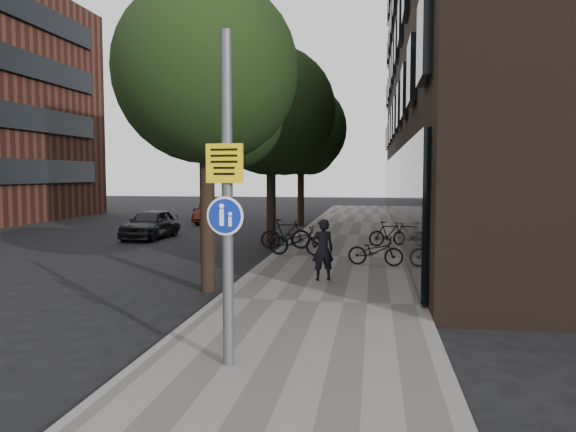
% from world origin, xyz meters
% --- Properties ---
extents(ground, '(120.00, 120.00, 0.00)m').
position_xyz_m(ground, '(0.00, 0.00, 0.00)').
color(ground, black).
rests_on(ground, ground).
extents(sidewalk, '(4.50, 60.00, 0.12)m').
position_xyz_m(sidewalk, '(0.25, 10.00, 0.06)').
color(sidewalk, slate).
rests_on(sidewalk, ground).
extents(curb_edge, '(0.15, 60.00, 0.13)m').
position_xyz_m(curb_edge, '(-2.00, 10.00, 0.07)').
color(curb_edge, slate).
rests_on(curb_edge, ground).
extents(building_right_dark_brick, '(12.00, 40.00, 18.00)m').
position_xyz_m(building_right_dark_brick, '(8.50, 22.00, 9.00)').
color(building_right_dark_brick, black).
rests_on(building_right_dark_brick, ground).
extents(street_tree_near, '(4.40, 4.40, 7.50)m').
position_xyz_m(street_tree_near, '(-2.53, 4.64, 5.11)').
color(street_tree_near, black).
rests_on(street_tree_near, ground).
extents(street_tree_mid, '(5.00, 5.00, 7.80)m').
position_xyz_m(street_tree_mid, '(-2.53, 13.14, 5.11)').
color(street_tree_mid, black).
rests_on(street_tree_mid, ground).
extents(street_tree_far, '(5.00, 5.00, 7.80)m').
position_xyz_m(street_tree_far, '(-2.53, 22.14, 5.11)').
color(street_tree_far, black).
rests_on(street_tree_far, ground).
extents(signpost, '(0.55, 0.16, 4.73)m').
position_xyz_m(signpost, '(-0.68, -0.86, 2.51)').
color(signpost, '#595B5E').
rests_on(signpost, sidewalk).
extents(pedestrian, '(0.67, 0.54, 1.59)m').
position_xyz_m(pedestrian, '(0.08, 5.74, 0.91)').
color(pedestrian, black).
rests_on(pedestrian, sidewalk).
extents(parked_bike_facade_near, '(1.72, 0.81, 0.87)m').
position_xyz_m(parked_bike_facade_near, '(1.44, 8.31, 0.55)').
color(parked_bike_facade_near, black).
rests_on(parked_bike_facade_near, sidewalk).
extents(parked_bike_facade_far, '(1.62, 0.90, 0.94)m').
position_xyz_m(parked_bike_facade_far, '(1.95, 12.93, 0.59)').
color(parked_bike_facade_far, black).
rests_on(parked_bike_facade_far, sidewalk).
extents(parked_bike_curb_near, '(1.98, 0.88, 1.00)m').
position_xyz_m(parked_bike_curb_near, '(-1.17, 10.03, 0.62)').
color(parked_bike_curb_near, black).
rests_on(parked_bike_curb_near, sidewalk).
extents(parked_bike_curb_far, '(1.88, 0.84, 1.09)m').
position_xyz_m(parked_bike_curb_far, '(-1.80, 11.57, 0.67)').
color(parked_bike_curb_far, black).
rests_on(parked_bike_curb_far, sidewalk).
extents(parked_car_near, '(1.70, 3.90, 1.31)m').
position_xyz_m(parked_car_near, '(-8.38, 14.93, 0.65)').
color(parked_car_near, black).
rests_on(parked_car_near, ground).
extents(parked_car_mid, '(1.30, 3.67, 1.21)m').
position_xyz_m(parked_car_mid, '(-7.91, 22.81, 0.60)').
color(parked_car_mid, maroon).
rests_on(parked_car_mid, ground).
extents(parked_car_far, '(1.96, 4.59, 1.32)m').
position_xyz_m(parked_car_far, '(-9.05, 27.41, 0.66)').
color(parked_car_far, '#1C2034').
rests_on(parked_car_far, ground).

